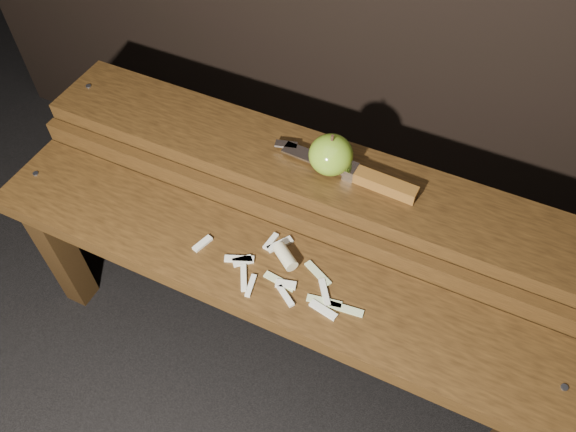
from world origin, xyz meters
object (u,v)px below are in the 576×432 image
at_px(bench_front_tier, 262,288).
at_px(bench_rear_tier, 309,191).
at_px(apple, 331,155).
at_px(knife, 367,178).

bearing_deg(bench_front_tier, bench_rear_tier, 90.00).
xyz_separation_m(bench_front_tier, apple, (0.04, 0.23, 0.19)).
height_order(bench_front_tier, knife, knife).
xyz_separation_m(bench_rear_tier, knife, (0.12, 0.00, 0.10)).
relative_size(bench_rear_tier, apple, 13.12).
relative_size(bench_front_tier, apple, 13.12).
height_order(bench_rear_tier, apple, apple).
height_order(bench_front_tier, bench_rear_tier, bench_rear_tier).
distance_m(bench_rear_tier, knife, 0.15).
xyz_separation_m(apple, knife, (0.08, -0.00, -0.03)).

